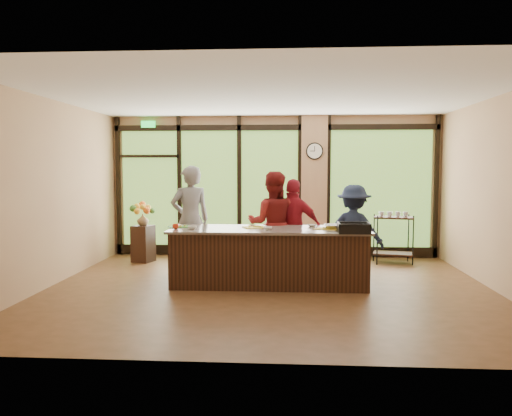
# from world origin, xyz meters

# --- Properties ---
(floor) EXTENTS (7.00, 7.00, 0.00)m
(floor) POSITION_xyz_m (0.00, 0.00, 0.00)
(floor) COLOR #4D331B
(floor) RESTS_ON ground
(ceiling) EXTENTS (7.00, 7.00, 0.00)m
(ceiling) POSITION_xyz_m (0.00, 0.00, 3.00)
(ceiling) COLOR white
(ceiling) RESTS_ON back_wall
(back_wall) EXTENTS (7.00, 0.00, 7.00)m
(back_wall) POSITION_xyz_m (0.00, 3.00, 1.50)
(back_wall) COLOR tan
(back_wall) RESTS_ON floor
(left_wall) EXTENTS (0.00, 6.00, 6.00)m
(left_wall) POSITION_xyz_m (-3.50, 0.00, 1.50)
(left_wall) COLOR tan
(left_wall) RESTS_ON floor
(right_wall) EXTENTS (0.00, 6.00, 6.00)m
(right_wall) POSITION_xyz_m (3.50, 0.00, 1.50)
(right_wall) COLOR tan
(right_wall) RESTS_ON floor
(window_wall) EXTENTS (6.90, 0.12, 3.00)m
(window_wall) POSITION_xyz_m (0.16, 2.95, 1.39)
(window_wall) COLOR tan
(window_wall) RESTS_ON floor
(island_base) EXTENTS (3.10, 1.00, 0.88)m
(island_base) POSITION_xyz_m (0.00, 0.30, 0.44)
(island_base) COLOR #321A10
(island_base) RESTS_ON floor
(countertop) EXTENTS (3.20, 1.10, 0.04)m
(countertop) POSITION_xyz_m (0.00, 0.30, 0.90)
(countertop) COLOR slate
(countertop) RESTS_ON island_base
(wall_clock) EXTENTS (0.36, 0.04, 0.36)m
(wall_clock) POSITION_xyz_m (0.85, 2.87, 2.25)
(wall_clock) COLOR black
(wall_clock) RESTS_ON window_wall
(cook_left) EXTENTS (0.84, 0.72, 1.94)m
(cook_left) POSITION_xyz_m (-1.45, 1.09, 0.97)
(cook_left) COLOR gray
(cook_left) RESTS_ON floor
(cook_midleft) EXTENTS (0.91, 0.71, 1.84)m
(cook_midleft) POSITION_xyz_m (0.03, 1.00, 0.92)
(cook_midleft) COLOR maroon
(cook_midleft) RESTS_ON floor
(cook_midright) EXTENTS (1.08, 0.70, 1.71)m
(cook_midright) POSITION_xyz_m (0.40, 1.07, 0.85)
(cook_midright) COLOR maroon
(cook_midright) RESTS_ON floor
(cook_right) EXTENTS (1.18, 0.91, 1.61)m
(cook_right) POSITION_xyz_m (1.45, 1.04, 0.80)
(cook_right) COLOR #192138
(cook_right) RESTS_ON floor
(roasting_pan) EXTENTS (0.48, 0.37, 0.08)m
(roasting_pan) POSITION_xyz_m (1.29, -0.16, 0.96)
(roasting_pan) COLOR black
(roasting_pan) RESTS_ON countertop
(mixing_bowl) EXTENTS (0.34, 0.34, 0.07)m
(mixing_bowl) POSITION_xyz_m (1.03, 0.28, 0.96)
(mixing_bowl) COLOR silver
(mixing_bowl) RESTS_ON countertop
(cutting_board_left) EXTENTS (0.44, 0.38, 0.01)m
(cutting_board_left) POSITION_xyz_m (-1.50, 0.40, 0.93)
(cutting_board_left) COLOR #3C832F
(cutting_board_left) RESTS_ON countertop
(cutting_board_center) EXTENTS (0.45, 0.40, 0.01)m
(cutting_board_center) POSITION_xyz_m (-0.24, 0.41, 0.93)
(cutting_board_center) COLOR gold
(cutting_board_center) RESTS_ON countertop
(cutting_board_right) EXTENTS (0.43, 0.39, 0.01)m
(cutting_board_right) POSITION_xyz_m (0.92, 0.29, 0.93)
(cutting_board_right) COLOR gold
(cutting_board_right) RESTS_ON countertop
(prep_bowl_near) EXTENTS (0.19, 0.19, 0.05)m
(prep_bowl_near) POSITION_xyz_m (-1.23, 0.15, 0.94)
(prep_bowl_near) COLOR white
(prep_bowl_near) RESTS_ON countertop
(prep_bowl_mid) EXTENTS (0.17, 0.17, 0.04)m
(prep_bowl_mid) POSITION_xyz_m (-0.02, 0.15, 0.94)
(prep_bowl_mid) COLOR white
(prep_bowl_mid) RESTS_ON countertop
(prep_bowl_far) EXTENTS (0.18, 0.18, 0.04)m
(prep_bowl_far) POSITION_xyz_m (0.70, 0.60, 0.94)
(prep_bowl_far) COLOR white
(prep_bowl_far) RESTS_ON countertop
(red_ramekin) EXTENTS (0.11, 0.11, 0.08)m
(red_ramekin) POSITION_xyz_m (-1.50, 0.13, 0.96)
(red_ramekin) COLOR red
(red_ramekin) RESTS_ON countertop
(flower_stand) EXTENTS (0.46, 0.46, 0.74)m
(flower_stand) POSITION_xyz_m (-2.62, 2.12, 0.37)
(flower_stand) COLOR #321A10
(flower_stand) RESTS_ON floor
(flower_vase) EXTENTS (0.29, 0.29, 0.24)m
(flower_vase) POSITION_xyz_m (-2.62, 2.12, 0.86)
(flower_vase) COLOR brown
(flower_vase) RESTS_ON flower_stand
(bar_cart) EXTENTS (0.83, 0.58, 1.03)m
(bar_cart) POSITION_xyz_m (2.39, 2.29, 0.62)
(bar_cart) COLOR #321A10
(bar_cart) RESTS_ON floor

